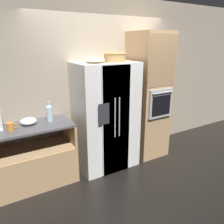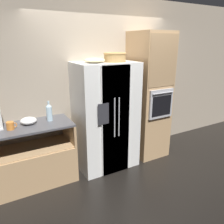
# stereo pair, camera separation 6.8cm
# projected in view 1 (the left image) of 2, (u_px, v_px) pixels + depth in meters

# --- Properties ---
(ground_plane) EXTENTS (20.00, 20.00, 0.00)m
(ground_plane) POSITION_uv_depth(u_px,v_px,m) (113.00, 161.00, 3.97)
(ground_plane) COLOR black
(wall_back) EXTENTS (12.00, 0.06, 2.80)m
(wall_back) POSITION_uv_depth(u_px,v_px,m) (102.00, 82.00, 3.86)
(wall_back) COLOR tan
(wall_back) RESTS_ON ground_plane
(counter_left) EXTENTS (1.47, 0.61, 0.94)m
(counter_left) POSITION_uv_depth(u_px,v_px,m) (23.00, 166.00, 3.19)
(counter_left) COLOR tan
(counter_left) RESTS_ON ground_plane
(refrigerator) EXTENTS (0.98, 0.73, 1.78)m
(refrigerator) POSITION_uv_depth(u_px,v_px,m) (106.00, 116.00, 3.64)
(refrigerator) COLOR white
(refrigerator) RESTS_ON ground_plane
(wall_oven) EXTENTS (0.60, 0.74, 2.25)m
(wall_oven) POSITION_uv_depth(u_px,v_px,m) (148.00, 96.00, 4.00)
(wall_oven) COLOR tan
(wall_oven) RESTS_ON ground_plane
(wicker_basket) EXTENTS (0.35, 0.35, 0.14)m
(wicker_basket) POSITION_uv_depth(u_px,v_px,m) (115.00, 57.00, 3.37)
(wicker_basket) COLOR tan
(wicker_basket) RESTS_ON refrigerator
(fruit_bowl) EXTENTS (0.32, 0.32, 0.08)m
(fruit_bowl) POSITION_uv_depth(u_px,v_px,m) (95.00, 60.00, 3.21)
(fruit_bowl) COLOR beige
(fruit_bowl) RESTS_ON refrigerator
(bottle_tall) EXTENTS (0.09, 0.09, 0.30)m
(bottle_tall) POSITION_uv_depth(u_px,v_px,m) (49.00, 112.00, 3.24)
(bottle_tall) COLOR silver
(bottle_tall) RESTS_ON counter_left
(mug) EXTENTS (0.14, 0.10, 0.11)m
(mug) POSITION_uv_depth(u_px,v_px,m) (11.00, 126.00, 2.92)
(mug) COLOR orange
(mug) RESTS_ON counter_left
(mixing_bowl) EXTENTS (0.23, 0.23, 0.10)m
(mixing_bowl) POSITION_uv_depth(u_px,v_px,m) (28.00, 121.00, 3.13)
(mixing_bowl) COLOR white
(mixing_bowl) RESTS_ON counter_left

